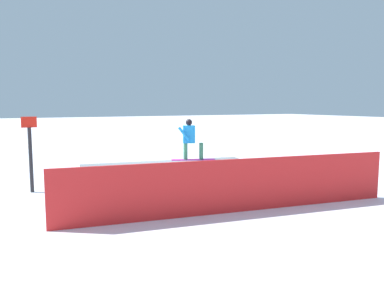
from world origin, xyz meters
TOP-DOWN VIEW (x-y plane):
  - ground_plane at (0.00, 0.00)m, footprint 120.00×120.00m
  - grind_box at (0.00, 0.00)m, footprint 5.39×1.32m
  - snowboarder at (-0.93, 0.12)m, footprint 1.50×0.80m
  - safety_fence at (0.00, 4.36)m, footprint 8.01×1.32m
  - trail_marker at (4.07, 0.22)m, footprint 0.40×0.10m

SIDE VIEW (x-z plane):
  - ground_plane at x=0.00m, z-range 0.00..0.00m
  - grind_box at x=0.00m, z-range -0.02..0.52m
  - safety_fence at x=0.00m, z-range 0.00..1.22m
  - trail_marker at x=4.07m, z-range 0.07..2.19m
  - snowboarder at x=-0.93m, z-range 0.60..2.00m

